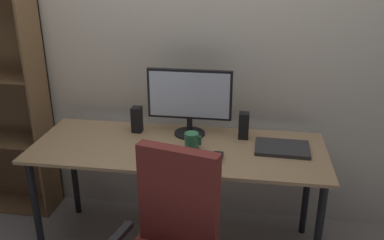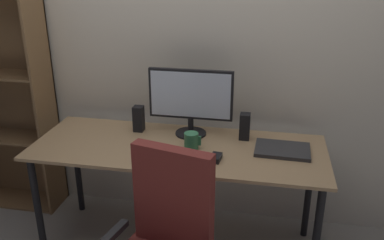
% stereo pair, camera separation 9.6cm
% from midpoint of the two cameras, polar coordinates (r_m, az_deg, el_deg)
% --- Properties ---
extents(back_wall, '(6.40, 0.10, 2.60)m').
position_cam_midpoint_polar(back_wall, '(2.81, 1.21, 11.16)').
color(back_wall, beige).
rests_on(back_wall, ground).
extents(desk, '(1.78, 0.67, 0.74)m').
position_cam_midpoint_polar(desk, '(2.55, -0.85, -5.27)').
color(desk, tan).
rests_on(desk, ground).
extents(monitor, '(0.53, 0.20, 0.43)m').
position_cam_midpoint_polar(monitor, '(2.59, 0.88, 3.04)').
color(monitor, black).
rests_on(monitor, desk).
extents(keyboard, '(0.29, 0.12, 0.02)m').
position_cam_midpoint_polar(keyboard, '(2.36, -0.75, -5.17)').
color(keyboard, black).
rests_on(keyboard, desk).
extents(mouse, '(0.07, 0.10, 0.03)m').
position_cam_midpoint_polar(mouse, '(2.34, 4.50, -5.25)').
color(mouse, black).
rests_on(mouse, desk).
extents(coffee_mug, '(0.10, 0.09, 0.10)m').
position_cam_midpoint_polar(coffee_mug, '(2.46, 1.05, -2.92)').
color(coffee_mug, '#387F51').
rests_on(coffee_mug, desk).
extents(laptop, '(0.33, 0.24, 0.02)m').
position_cam_midpoint_polar(laptop, '(2.51, 13.49, -4.02)').
color(laptop, '#2D2D30').
rests_on(laptop, desk).
extents(speaker_left, '(0.06, 0.07, 0.17)m').
position_cam_midpoint_polar(speaker_left, '(2.72, -6.40, 0.17)').
color(speaker_left, black).
rests_on(speaker_left, desk).
extents(speaker_right, '(0.06, 0.07, 0.17)m').
position_cam_midpoint_polar(speaker_right, '(2.60, 8.37, -0.90)').
color(speaker_right, black).
rests_on(speaker_right, desk).
extents(bookshelf, '(0.73, 0.28, 1.60)m').
position_cam_midpoint_polar(bookshelf, '(3.33, -23.99, 1.91)').
color(bookshelf, brown).
rests_on(bookshelf, ground).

